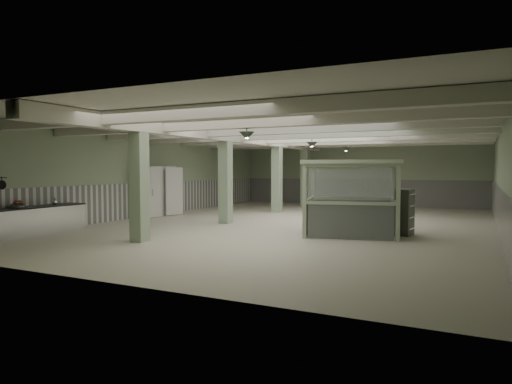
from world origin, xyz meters
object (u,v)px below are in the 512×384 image
at_px(prep_counter, 16,222).
at_px(walkin_cooler, 154,191).
at_px(filing_cabinet, 404,212).
at_px(guard_booth, 352,183).

bearing_deg(prep_counter, walkin_cooler, 90.71).
distance_m(prep_counter, walkin_cooler, 6.85).
distance_m(walkin_cooler, filing_cabinet, 10.91).
bearing_deg(guard_booth, prep_counter, -163.55).
relative_size(prep_counter, filing_cabinet, 3.25).
bearing_deg(filing_cabinet, guard_booth, -150.91).
height_order(prep_counter, filing_cabinet, filing_cabinet).
relative_size(walkin_cooler, guard_booth, 0.71).
height_order(walkin_cooler, guard_booth, guard_booth).
relative_size(prep_counter, guard_booth, 1.38).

